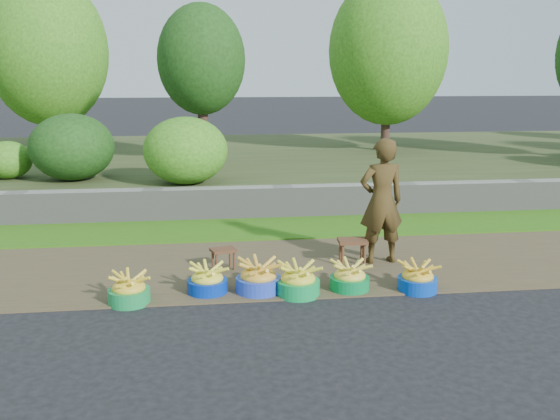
{
  "coord_description": "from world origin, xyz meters",
  "views": [
    {
      "loc": [
        -1.39,
        -6.48,
        2.48
      ],
      "look_at": [
        -0.4,
        1.3,
        0.75
      ],
      "focal_mm": 40.0,
      "sensor_mm": 36.0,
      "label": 1
    }
  ],
  "objects": [
    {
      "name": "earth_bank",
      "position": [
        0.0,
        9.0,
        0.25
      ],
      "size": [
        80.0,
        10.0,
        0.5
      ],
      "primitive_type": "cube",
      "color": "#3B4623",
      "rests_on": "ground"
    },
    {
      "name": "vendor_woman",
      "position": [
        0.93,
        1.24,
        0.84
      ],
      "size": [
        0.64,
        0.45,
        1.65
      ],
      "primitive_type": "imported",
      "rotation": [
        0.0,
        0.0,
        3.24
      ],
      "color": "black",
      "rests_on": "dirt_shoulder"
    },
    {
      "name": "stool_left",
      "position": [
        -1.14,
        1.18,
        0.23
      ],
      "size": [
        0.36,
        0.31,
        0.27
      ],
      "rotation": [
        0.0,
        0.0,
        0.28
      ],
      "color": "#52311D",
      "rests_on": "dirt_shoulder"
    },
    {
      "name": "vegetation",
      "position": [
        -1.7,
        7.94,
        2.59
      ],
      "size": [
        33.92,
        8.82,
        4.49
      ],
      "color": "#39241E",
      "rests_on": "earth_bank"
    },
    {
      "name": "basin_b",
      "position": [
        -1.36,
        0.35,
        0.15
      ],
      "size": [
        0.46,
        0.46,
        0.34
      ],
      "color": "#052DAA",
      "rests_on": "ground"
    },
    {
      "name": "basin_c",
      "position": [
        -0.77,
        0.3,
        0.17
      ],
      "size": [
        0.52,
        0.52,
        0.39
      ],
      "color": "blue",
      "rests_on": "ground"
    },
    {
      "name": "dirt_shoulder",
      "position": [
        0.0,
        1.25,
        0.01
      ],
      "size": [
        80.0,
        2.5,
        0.02
      ],
      "primitive_type": "cube",
      "color": "#4E422B",
      "rests_on": "ground"
    },
    {
      "name": "basin_e",
      "position": [
        0.28,
        0.25,
        0.15
      ],
      "size": [
        0.46,
        0.46,
        0.34
      ],
      "color": "#07803B",
      "rests_on": "ground"
    },
    {
      "name": "grass_verge",
      "position": [
        0.0,
        3.25,
        0.02
      ],
      "size": [
        80.0,
        1.5,
        0.04
      ],
      "primitive_type": "cube",
      "color": "#336F13",
      "rests_on": "ground"
    },
    {
      "name": "basin_d",
      "position": [
        -0.34,
        0.17,
        0.17
      ],
      "size": [
        0.5,
        0.5,
        0.37
      ],
      "color": "#0E9746",
      "rests_on": "ground"
    },
    {
      "name": "stool_right",
      "position": [
        0.55,
        1.21,
        0.28
      ],
      "size": [
        0.39,
        0.31,
        0.33
      ],
      "rotation": [
        0.0,
        0.0,
        -0.08
      ],
      "color": "#52311D",
      "rests_on": "dirt_shoulder"
    },
    {
      "name": "ground_plane",
      "position": [
        0.0,
        0.0,
        0.0
      ],
      "size": [
        120.0,
        120.0,
        0.0
      ],
      "primitive_type": "plane",
      "color": "black",
      "rests_on": "ground"
    },
    {
      "name": "basin_f",
      "position": [
        1.06,
        0.13,
        0.15
      ],
      "size": [
        0.46,
        0.46,
        0.34
      ],
      "color": "#083DBB",
      "rests_on": "ground"
    },
    {
      "name": "retaining_wall",
      "position": [
        0.0,
        4.1,
        0.28
      ],
      "size": [
        80.0,
        0.35,
        0.55
      ],
      "primitive_type": "cube",
      "color": "gray",
      "rests_on": "ground"
    },
    {
      "name": "basin_a",
      "position": [
        -2.21,
        0.14,
        0.15
      ],
      "size": [
        0.46,
        0.46,
        0.34
      ],
      "color": "#168B42",
      "rests_on": "ground"
    }
  ]
}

